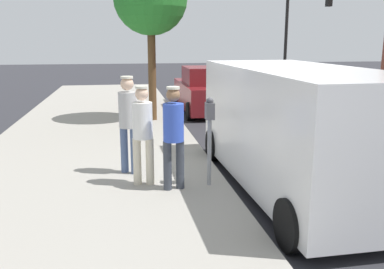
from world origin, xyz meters
The scene contains 9 objects.
ground_plane centered at (0.00, 0.00, 0.00)m, with size 80.00×80.00×0.00m, color #2D2D33.
sidewalk_slab centered at (3.50, 0.00, 0.07)m, with size 5.00×32.00×0.15m, color #9E998E.
parking_meter_near centered at (1.35, 0.98, 1.18)m, with size 0.14×0.18×1.52m.
pedestrian_in_blue centered at (1.97, 1.09, 1.14)m, with size 0.36×0.34×1.72m.
pedestrian_in_gray centered at (2.69, 0.09, 1.20)m, with size 0.34×0.34×1.81m.
pedestrian_in_white centered at (2.46, 0.77, 1.13)m, with size 0.36×0.34×1.71m.
parked_van centered at (-0.15, 1.05, 1.15)m, with size 2.22×5.24×2.15m.
parked_sedan_behind centered at (-0.27, -7.28, 0.75)m, with size 1.96×4.41×1.65m.
traffic_light_corner centered at (-6.36, -12.88, 3.52)m, with size 2.48×0.42×5.20m.
Camera 1 is at (2.78, 7.68, 2.60)m, focal length 38.94 mm.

